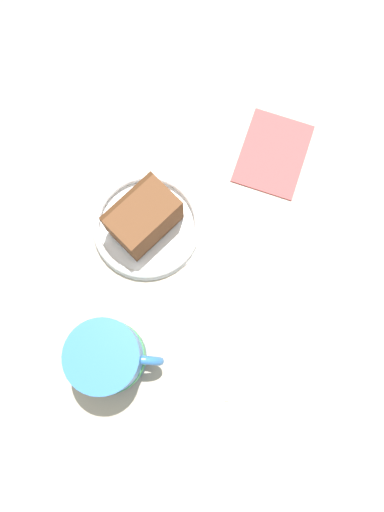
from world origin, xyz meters
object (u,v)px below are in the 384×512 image
at_px(small_plate, 147,226).
at_px(folded_napkin, 273,153).
at_px(tea_mug, 109,357).
at_px(teaspoon, 228,331).
at_px(cake_slice, 144,218).

height_order(small_plate, folded_napkin, small_plate).
xyz_separation_m(tea_mug, folded_napkin, (-0.35, 0.17, -0.04)).
height_order(teaspoon, folded_napkin, teaspoon).
xyz_separation_m(cake_slice, folded_napkin, (-0.15, 0.17, -0.04)).
relative_size(cake_slice, tea_mug, 0.94).
distance_m(cake_slice, teaspoon, 0.20).
bearing_deg(tea_mug, teaspoon, 114.15).
bearing_deg(small_plate, cake_slice, -124.08).
distance_m(teaspoon, folded_napkin, 0.28).
bearing_deg(cake_slice, teaspoon, 48.81).
bearing_deg(cake_slice, tea_mug, -0.73).
distance_m(small_plate, teaspoon, 0.20).
height_order(tea_mug, teaspoon, tea_mug).
relative_size(cake_slice, folded_napkin, 0.89).
height_order(small_plate, tea_mug, tea_mug).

